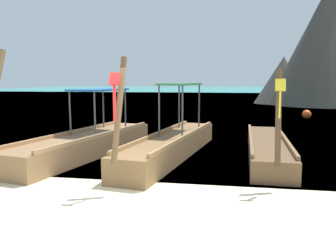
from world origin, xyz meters
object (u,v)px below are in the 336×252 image
Objects in this scene: longtail_boat_violet_ribbon at (86,143)px; mooring_buoy_near at (307,114)px; longtail_boat_yellow_ribbon at (267,148)px; karst_rock at (324,46)px; longtail_boat_red_ribbon at (172,144)px.

longtail_boat_violet_ribbon is 13.23× the size of mooring_buoy_near.
karst_rock is (7.35, 24.38, 5.09)m from longtail_boat_yellow_ribbon.
karst_rock is at bearing 73.31° from mooring_buoy_near.
longtail_boat_yellow_ribbon is 0.54× the size of karst_rock.
karst_rock is (10.12, 24.79, 4.99)m from longtail_boat_red_ribbon.
mooring_buoy_near is at bearing 53.66° from longtail_boat_violet_ribbon.
longtail_boat_violet_ribbon is 28.56m from karst_rock.
karst_rock reaches higher than longtail_boat_yellow_ribbon.
longtail_boat_violet_ribbon is 0.96× the size of longtail_boat_red_ribbon.
longtail_boat_red_ribbon is at bearing -112.21° from karst_rock.
karst_rock is 14.70m from mooring_buoy_near.
longtail_boat_yellow_ribbon is 12.32× the size of mooring_buoy_near.
longtail_boat_yellow_ribbon is at bearing -106.87° from mooring_buoy_near.
longtail_boat_red_ribbon is 13.77× the size of mooring_buoy_near.
longtail_boat_violet_ribbon is at bearing -172.47° from longtail_boat_yellow_ribbon.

